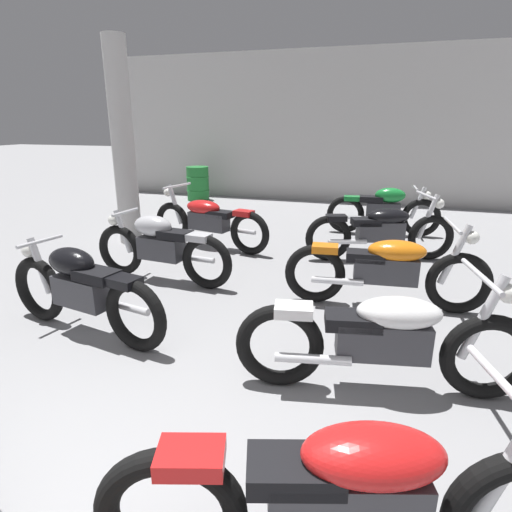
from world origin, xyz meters
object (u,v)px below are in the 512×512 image
motorcycle_left_row_1 (82,289)px  motorcycle_right_row_4 (384,209)px  motorcycle_right_row_0 (349,494)px  oil_drum (198,183)px  support_pillar (123,145)px  motorcycle_right_row_2 (387,268)px  motorcycle_left_row_3 (208,220)px  motorcycle_right_row_1 (384,337)px  motorcycle_right_row_3 (381,230)px  motorcycle_left_row_2 (160,246)px

motorcycle_left_row_1 → motorcycle_right_row_4: size_ratio=0.99×
motorcycle_right_row_0 → oil_drum: bearing=118.6°
support_pillar → motorcycle_right_row_0: support_pillar is taller
motorcycle_left_row_1 → motorcycle_right_row_2: (2.72, 1.48, -0.01)m
motorcycle_left_row_3 → motorcycle_right_row_4: bearing=32.8°
motorcycle_left_row_1 → motorcycle_right_row_1: (2.73, -0.11, -0.01)m
motorcycle_left_row_1 → oil_drum: (-2.05, 7.00, -0.03)m
motorcycle_right_row_2 → motorcycle_right_row_3: (-0.11, 1.73, 0.00)m
motorcycle_left_row_2 → motorcycle_left_row_3: motorcycle_left_row_3 is taller
motorcycle_left_row_2 → motorcycle_right_row_3: (2.62, 1.73, -0.01)m
motorcycle_left_row_2 → motorcycle_right_row_1: 3.17m
support_pillar → oil_drum: 4.22m
motorcycle_left_row_1 → motorcycle_right_row_1: motorcycle_right_row_1 is taller
motorcycle_left_row_2 → motorcycle_right_row_3: 3.14m
motorcycle_left_row_3 → motorcycle_right_row_0: same height
motorcycle_right_row_2 → motorcycle_right_row_4: motorcycle_right_row_2 is taller
motorcycle_left_row_3 → motorcycle_right_row_4: size_ratio=1.09×
oil_drum → support_pillar: bearing=-81.4°
motorcycle_right_row_0 → oil_drum: 9.77m
motorcycle_left_row_2 → motorcycle_right_row_4: bearing=51.4°
motorcycle_left_row_1 → motorcycle_right_row_1: bearing=-2.4°
motorcycle_right_row_0 → oil_drum: motorcycle_right_row_0 is taller
motorcycle_left_row_2 → motorcycle_right_row_2: motorcycle_right_row_2 is taller
motorcycle_right_row_4 → motorcycle_right_row_2: bearing=-87.9°
motorcycle_left_row_1 → motorcycle_left_row_2: size_ratio=0.99×
support_pillar → motorcycle_right_row_3: (4.05, 0.22, -1.15)m
motorcycle_right_row_1 → motorcycle_right_row_4: 4.87m
motorcycle_right_row_0 → motorcycle_right_row_2: bearing=88.2°
support_pillar → motorcycle_left_row_2: size_ratio=1.62×
motorcycle_right_row_0 → motorcycle_right_row_1: (0.11, 1.47, 0.00)m
motorcycle_left_row_2 → motorcycle_right_row_3: motorcycle_right_row_3 is taller
motorcycle_right_row_0 → motorcycle_right_row_4: 6.34m
support_pillar → motorcycle_right_row_4: support_pillar is taller
motorcycle_left_row_3 → motorcycle_right_row_3: same height
motorcycle_left_row_3 → motorcycle_right_row_0: 5.35m
support_pillar → motorcycle_right_row_0: (4.07, -4.57, -1.15)m
motorcycle_left_row_2 → motorcycle_right_row_2: size_ratio=0.91×
support_pillar → motorcycle_right_row_0: 6.23m
motorcycle_right_row_4 → support_pillar: bearing=-156.5°
motorcycle_right_row_2 → motorcycle_right_row_0: bearing=-91.8°
motorcycle_left_row_1 → motorcycle_left_row_3: (-0.05, 3.05, -0.01)m
support_pillar → motorcycle_right_row_1: support_pillar is taller
motorcycle_left_row_3 → motorcycle_right_row_4: 3.14m
support_pillar → motorcycle_right_row_4: bearing=23.5°
motorcycle_left_row_2 → support_pillar: bearing=133.6°
motorcycle_left_row_3 → motorcycle_right_row_2: bearing=-29.6°
motorcycle_right_row_2 → motorcycle_right_row_3: 1.73m
motorcycle_right_row_3 → oil_drum: bearing=140.9°
motorcycle_right_row_3 → oil_drum: (-4.66, 3.79, -0.03)m
motorcycle_right_row_2 → motorcycle_right_row_3: same height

